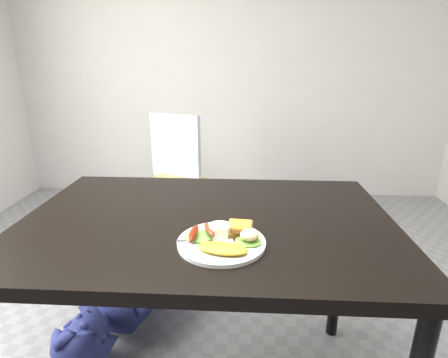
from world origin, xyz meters
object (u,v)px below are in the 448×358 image
dining_table (207,223)px  plate (221,243)px  dining_chair (172,186)px  person (147,175)px

dining_table → plate: (0.06, -0.17, 0.03)m
dining_chair → plate: (0.42, -1.30, 0.31)m
dining_chair → plate: 1.40m
dining_chair → person: person is taller
dining_chair → person: 0.56m
dining_table → plate: plate is taller
person → plate: (0.43, -0.79, 0.07)m
dining_table → person: person is taller
dining_table → dining_chair: (-0.36, 1.13, -0.28)m
dining_table → person: size_ratio=0.87×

